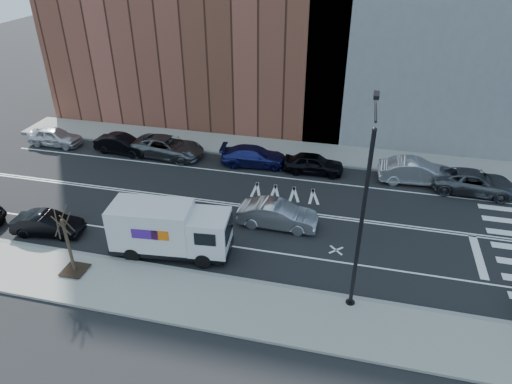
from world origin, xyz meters
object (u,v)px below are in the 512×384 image
at_px(fedex_van, 169,229).
at_px(far_parked_b, 122,144).
at_px(driving_sedan, 278,215).
at_px(far_parked_a, 55,136).

relative_size(fedex_van, far_parked_b, 1.51).
distance_m(far_parked_b, driving_sedan, 15.60).
bearing_deg(far_parked_a, driving_sedan, -109.54).
bearing_deg(driving_sedan, far_parked_b, 62.99).
height_order(fedex_van, far_parked_a, fedex_van).
bearing_deg(far_parked_a, far_parked_b, -90.21).
xyz_separation_m(fedex_van, far_parked_a, (-14.78, 11.13, -0.80)).
relative_size(fedex_van, driving_sedan, 1.41).
relative_size(far_parked_a, driving_sedan, 0.93).
xyz_separation_m(far_parked_b, driving_sedan, (13.87, -7.15, 0.05)).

